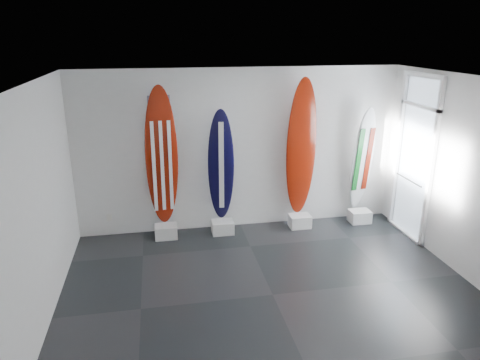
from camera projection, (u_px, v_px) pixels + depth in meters
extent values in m
plane|color=black|center=(273.00, 295.00, 6.37)|extent=(6.00, 6.00, 0.00)
plane|color=white|center=(278.00, 82.00, 5.42)|extent=(6.00, 6.00, 0.00)
plane|color=silver|center=(240.00, 150.00, 8.22)|extent=(6.00, 0.00, 6.00)
plane|color=silver|center=(356.00, 305.00, 3.56)|extent=(6.00, 0.00, 6.00)
plane|color=silver|center=(35.00, 213.00, 5.36)|extent=(0.00, 5.00, 5.00)
plane|color=silver|center=(476.00, 183.00, 6.42)|extent=(0.00, 5.00, 5.00)
cube|color=silver|center=(166.00, 231.00, 8.11)|extent=(0.40, 0.30, 0.24)
ellipsoid|color=maroon|center=(162.00, 157.00, 7.76)|extent=(0.59, 0.26, 2.52)
cube|color=silver|center=(223.00, 227.00, 8.29)|extent=(0.40, 0.30, 0.24)
ellipsoid|color=black|center=(221.00, 166.00, 8.02)|extent=(0.49, 0.26, 2.09)
cube|color=silver|center=(300.00, 221.00, 8.56)|extent=(0.40, 0.30, 0.24)
ellipsoid|color=maroon|center=(301.00, 148.00, 8.20)|extent=(0.60, 0.23, 2.61)
cube|color=silver|center=(360.00, 216.00, 8.77)|extent=(0.40, 0.30, 0.24)
ellipsoid|color=silver|center=(362.00, 159.00, 8.51)|extent=(0.51, 0.38, 2.05)
cube|color=silver|center=(109.00, 218.00, 8.13)|extent=(0.09, 0.02, 0.13)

